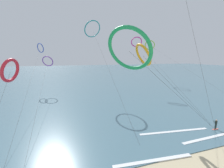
# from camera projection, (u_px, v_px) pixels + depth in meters

# --- Properties ---
(sea_water) EXTENTS (400.00, 200.00, 0.08)m
(sea_water) POSITION_uv_depth(u_px,v_px,m) (78.00, 73.00, 110.32)
(sea_water) COLOR slate
(sea_water) RESTS_ON ground
(surfer_coral) EXTENTS (1.40, 0.61, 1.70)m
(surfer_coral) POSITION_uv_depth(u_px,v_px,m) (216.00, 125.00, 24.13)
(surfer_coral) COLOR #EA7260
(surfer_coral) RESTS_ON ground
(kite_lime) EXTENTS (4.96, 47.19, 19.46)m
(kite_lime) POSITION_uv_depth(u_px,v_px,m) (150.00, 45.00, 68.78)
(kite_lime) COLOR #8CC62D
(kite_lime) RESTS_ON ground
(kite_teal) EXTENTS (5.88, 32.26, 22.44)m
(kite_teal) POSITION_uv_depth(u_px,v_px,m) (92.00, 29.00, 44.15)
(kite_teal) COLOR teal
(kite_teal) RESTS_ON ground
(kite_amber) EXTENTS (11.47, 8.73, 14.16)m
(kite_amber) POSITION_uv_depth(u_px,v_px,m) (143.00, 55.00, 25.18)
(kite_amber) COLOR orange
(kite_amber) RESTS_ON ground
(kite_emerald) EXTENTS (18.95, 6.32, 15.20)m
(kite_emerald) POSITION_uv_depth(u_px,v_px,m) (129.00, 49.00, 16.75)
(kite_emerald) COLOR #199351
(kite_emerald) RESTS_ON ground
(kite_magenta) EXTENTS (4.14, 31.66, 18.89)m
(kite_magenta) POSITION_uv_depth(u_px,v_px,m) (137.00, 42.00, 51.26)
(kite_magenta) COLOR #CC288E
(kite_magenta) RESTS_ON ground
(kite_crimson) EXTENTS (5.79, 4.10, 11.73)m
(kite_crimson) POSITION_uv_depth(u_px,v_px,m) (10.00, 70.00, 19.42)
(kite_crimson) COLOR red
(kite_crimson) RESTS_ON ground
(kite_violet) EXTENTS (3.95, 39.78, 12.15)m
(kite_violet) POSITION_uv_depth(u_px,v_px,m) (48.00, 61.00, 48.56)
(kite_violet) COLOR purple
(kite_violet) RESTS_ON ground
(kite_cobalt) EXTENTS (2.95, 44.82, 16.68)m
(kite_cobalt) POSITION_uv_depth(u_px,v_px,m) (40.00, 48.00, 52.33)
(kite_cobalt) COLOR #2647B7
(kite_cobalt) RESTS_ON ground
(wave_crest_near) EXTENTS (9.74, 1.37, 0.12)m
(wave_crest_near) POSITION_uv_depth(u_px,v_px,m) (154.00, 161.00, 16.94)
(wave_crest_near) COLOR white
(wave_crest_near) RESTS_ON ground
(wave_crest_mid) EXTENTS (15.35, 0.84, 0.12)m
(wave_crest_mid) POSITION_uv_depth(u_px,v_px,m) (222.00, 135.00, 22.60)
(wave_crest_mid) COLOR white
(wave_crest_mid) RESTS_ON ground
(wave_crest_far) EXTENTS (11.58, 2.00, 0.12)m
(wave_crest_far) POSITION_uv_depth(u_px,v_px,m) (174.00, 132.00, 23.54)
(wave_crest_far) COLOR white
(wave_crest_far) RESTS_ON ground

